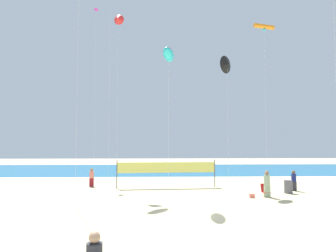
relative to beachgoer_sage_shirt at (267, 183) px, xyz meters
The scene contains 14 objects.
ground_plane 7.36m from the beachgoer_sage_shirt, 137.55° to the right, with size 120.00×120.00×0.00m, color beige.
ocean_band 23.75m from the beachgoer_sage_shirt, 103.10° to the left, with size 120.00×20.00×0.01m, color #1E6B99.
beachgoer_sage_shirt is the anchor object (origin of this frame).
beachgoer_coral_shirt 14.75m from the beachgoer_sage_shirt, 157.66° to the left, with size 0.37×0.37×1.63m.
beachgoer_navy_shirt 4.18m from the beachgoer_sage_shirt, 40.17° to the left, with size 0.37×0.37×1.64m.
folding_beach_chair 0.60m from the beachgoer_sage_shirt, 99.40° to the left, with size 0.52×0.65×0.89m.
trash_barrel 2.75m from the beachgoer_sage_shirt, 34.98° to the left, with size 0.61×0.61×0.99m, color #595960.
volleyball_net 8.50m from the beachgoer_sage_shirt, 145.88° to the left, with size 8.57×0.66×2.40m.
beach_handbag 1.47m from the beachgoer_sage_shirt, 168.15° to the right, with size 0.35×0.18×0.28m, color #EA7260.
kite_red_delta 19.20m from the beachgoer_sage_shirt, 153.32° to the left, with size 1.03×0.67×15.79m.
kite_black_delta 10.71m from the beachgoer_sage_shirt, 112.57° to the left, with size 1.44×1.34×11.49m.
kite_cyan_inflatable 11.59m from the beachgoer_sage_shirt, behind, with size 1.09×2.25×10.79m.
kite_orange_tube 15.34m from the beachgoer_sage_shirt, 69.54° to the left, with size 2.14×0.96×15.13m.
kite_magenta_diamond 25.17m from the beachgoer_sage_shirt, 141.33° to the left, with size 0.41×0.41×19.13m.
Camera 1 is at (-2.36, -16.00, 3.78)m, focal length 31.53 mm.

